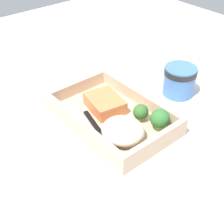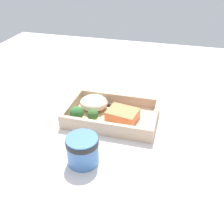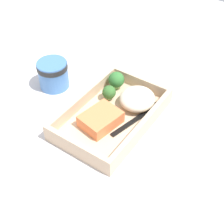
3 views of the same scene
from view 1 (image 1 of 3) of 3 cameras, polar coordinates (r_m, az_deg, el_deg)
name	(u,v)px [view 1 (image 1 of 3)]	position (r cm, az deg, el deg)	size (l,w,h in cm)	color
ground_plane	(112,125)	(72.89, 0.00, -2.32)	(160.00, 160.00, 2.00)	silver
takeout_tray	(112,119)	(71.89, 0.00, -1.34)	(28.26, 18.36, 1.20)	#CAAC8B
tray_rim	(112,111)	(70.51, 0.00, 0.10)	(28.26, 18.36, 3.30)	#CAAC8B
salmon_fillet	(105,103)	(73.20, -1.34, 1.58)	(9.07, 7.05, 3.16)	#EC7C48
mashed_potatoes	(123,131)	(64.63, 2.02, -3.41)	(9.25, 8.85, 4.24)	beige
broccoli_floret_1	(141,112)	(69.66, 5.26, -0.02)	(3.53, 3.53, 4.07)	#809A4F
broccoli_floret_2	(160,119)	(67.45, 8.75, -1.28)	(4.28, 4.28, 4.93)	#81AE5C
fork	(101,134)	(66.59, -1.95, -4.13)	(15.73, 5.39, 0.44)	black
paper_cup	(180,79)	(81.25, 12.25, 5.86)	(8.26, 8.26, 7.68)	#4576B7
receipt_slip	(186,200)	(58.07, 13.44, -15.39)	(9.84, 15.25, 0.24)	white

